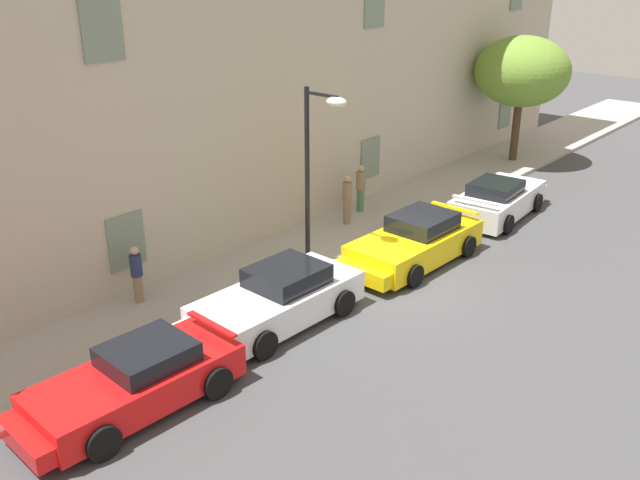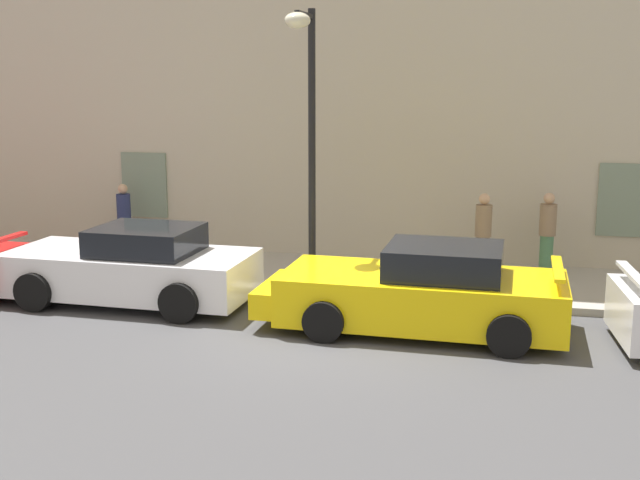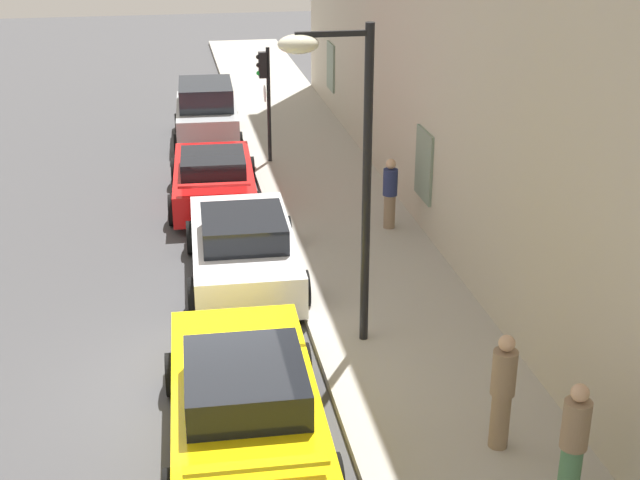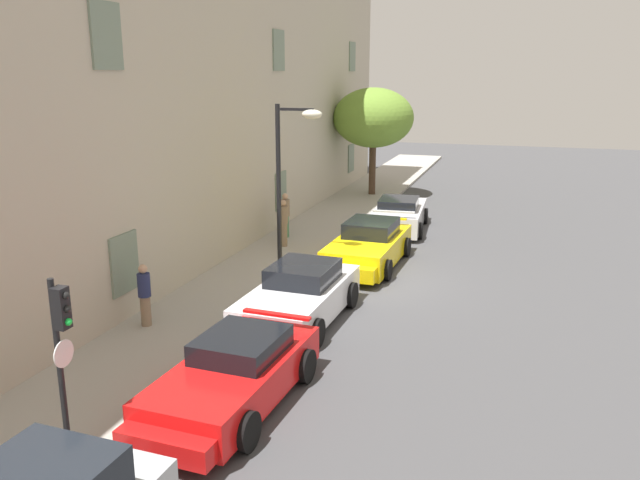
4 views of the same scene
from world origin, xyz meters
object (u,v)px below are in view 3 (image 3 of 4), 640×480
sportscar_red_lead (214,177)px  pedestrian_strolling (503,390)px  pedestrian_admiring (390,193)px  pedestrian_bystander (573,443)px  sportscar_yellow_flank (243,245)px  hatchback_parked (207,116)px  sportscar_white_middle (244,398)px  traffic_light (265,85)px  street_lamp (339,128)px

sportscar_red_lead → pedestrian_strolling: pedestrian_strolling is taller
pedestrian_admiring → pedestrian_bystander: pedestrian_bystander is taller
sportscar_yellow_flank → hatchback_parked: 9.57m
sportscar_white_middle → pedestrian_admiring: size_ratio=3.20×
pedestrian_strolling → traffic_light: bearing=-173.5°
hatchback_parked → pedestrian_admiring: (7.96, 3.48, 0.16)m
sportscar_white_middle → traffic_light: 12.52m
traffic_light → street_lamp: bearing=-0.3°
sportscar_red_lead → sportscar_yellow_flank: 4.41m
hatchback_parked → pedestrian_bystander: 17.55m
sportscar_red_lead → pedestrian_strolling: bearing=16.0°
pedestrian_bystander → pedestrian_admiring: bearing=179.3°
sportscar_yellow_flank → traffic_light: bearing=169.3°
sportscar_white_middle → pedestrian_strolling: pedestrian_strolling is taller
hatchback_parked → street_lamp: (12.74, 1.39, 2.96)m
sportscar_red_lead → hatchback_parked: (-5.17, 0.14, 0.19)m
hatchback_parked → traffic_light: (2.66, 1.44, 1.43)m
traffic_light → sportscar_white_middle: bearing=-8.3°
pedestrian_admiring → pedestrian_bystander: (9.27, -0.12, 0.05)m
hatchback_parked → street_lamp: 13.15m
sportscar_white_middle → pedestrian_bystander: pedestrian_bystander is taller
traffic_light → pedestrian_strolling: (13.32, 1.52, -1.21)m
sportscar_yellow_flank → sportscar_white_middle: 5.40m
traffic_light → pedestrian_bystander: bearing=7.5°
sportscar_yellow_flank → hatchback_parked: hatchback_parked is taller
pedestrian_bystander → sportscar_yellow_flank: bearing=-157.1°
sportscar_yellow_flank → sportscar_white_middle: sportscar_white_middle is taller
pedestrian_bystander → pedestrian_strolling: bearing=-162.0°
sportscar_white_middle → sportscar_red_lead: bearing=178.7°
pedestrian_admiring → sportscar_white_middle: bearing=-28.8°
sportscar_yellow_flank → pedestrian_admiring: 3.73m
street_lamp → pedestrian_bystander: (4.48, 1.98, -2.75)m
hatchback_parked → pedestrian_bystander: (17.23, 3.37, 0.21)m
sportscar_red_lead → sportscar_yellow_flank: size_ratio=0.96×
sportscar_red_lead → pedestrian_admiring: size_ratio=3.03×
street_lamp → pedestrian_bystander: 5.62m
pedestrian_strolling → pedestrian_bystander: (1.25, 0.41, -0.01)m
street_lamp → traffic_light: bearing=179.7°
hatchback_parked → pedestrian_admiring: size_ratio=2.53×
sportscar_yellow_flank → sportscar_white_middle: (5.38, -0.49, -0.01)m
hatchback_parked → pedestrian_bystander: bearing=11.1°
sportscar_white_middle → street_lamp: 4.21m
sportscar_red_lead → street_lamp: 8.34m
pedestrian_strolling → hatchback_parked: bearing=-169.5°
sportscar_yellow_flank → sportscar_red_lead: bearing=-176.4°
pedestrian_admiring → pedestrian_bystander: 9.27m
sportscar_white_middle → street_lamp: size_ratio=0.97×
hatchback_parked → traffic_light: 3.34m
pedestrian_strolling → pedestrian_bystander: bearing=18.0°
sportscar_red_lead → traffic_light: (-2.51, 1.58, 1.62)m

